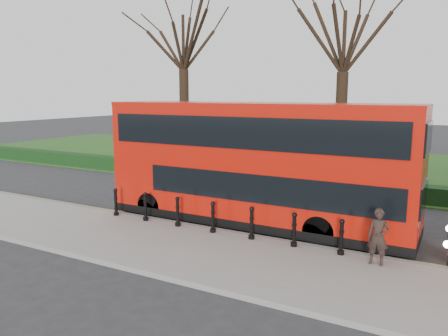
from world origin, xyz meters
The scene contains 12 objects.
ground centered at (0.00, 0.00, 0.00)m, with size 120.00×120.00×0.00m, color #28282B.
pavement centered at (0.00, -3.00, 0.07)m, with size 60.00×4.00×0.15m, color gray.
kerb centered at (0.00, -1.00, 0.07)m, with size 60.00×0.25×0.16m, color slate.
grass_verge centered at (0.00, 15.00, 0.03)m, with size 60.00×18.00×0.06m, color #224D19.
hedge centered at (0.00, 6.80, 0.40)m, with size 60.00×0.90×0.80m, color black.
yellow_line_outer centered at (0.00, -0.70, 0.01)m, with size 60.00×0.10×0.01m, color yellow.
yellow_line_inner centered at (0.00, -0.50, 0.01)m, with size 60.00×0.10×0.01m, color yellow.
tree_left centered at (-8.00, 10.00, 8.23)m, with size 7.25×7.25×11.32m.
tree_mid centered at (2.00, 10.00, 7.70)m, with size 6.79×6.79×10.60m.
bollard_row centered at (0.70, -1.35, 0.65)m, with size 8.67×0.15×1.00m.
bus_lead centered at (1.38, 0.50, 2.22)m, with size 11.06×2.54×4.40m.
pedestrian centered at (6.00, -1.63, 0.93)m, with size 0.57×0.37×1.56m, color #2D201C.
Camera 1 is at (7.77, -13.46, 4.73)m, focal length 35.00 mm.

